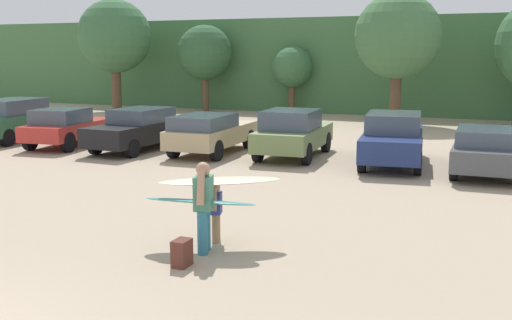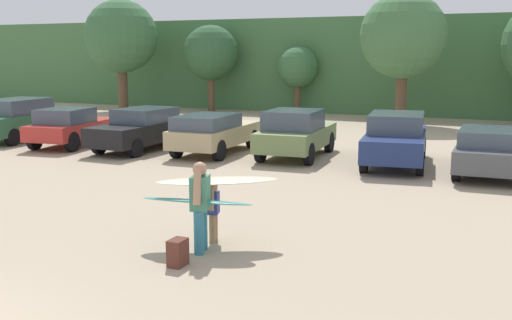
% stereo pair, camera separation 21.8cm
% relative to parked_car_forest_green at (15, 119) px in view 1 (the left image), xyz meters
% --- Properties ---
extents(hillside_ridge, '(108.00, 12.00, 5.48)m').
position_rel_parked_car_forest_green_xyz_m(hillside_ridge, '(11.76, 21.40, 1.87)').
color(hillside_ridge, '#427042').
rests_on(hillside_ridge, ground_plane).
extents(tree_center_right, '(4.36, 4.36, 6.63)m').
position_rel_parked_car_forest_green_xyz_m(tree_center_right, '(-3.91, 12.30, 3.55)').
color(tree_center_right, brown).
rests_on(tree_center_right, ground_plane).
extents(tree_center, '(3.23, 3.23, 5.10)m').
position_rel_parked_car_forest_green_xyz_m(tree_center, '(1.34, 13.84, 2.59)').
color(tree_center, brown).
rests_on(tree_center, ground_plane).
extents(tree_center_left, '(2.34, 2.34, 3.84)m').
position_rel_parked_car_forest_green_xyz_m(tree_center_left, '(6.49, 14.71, 1.77)').
color(tree_center_left, brown).
rests_on(tree_center_left, ground_plane).
extents(tree_left, '(4.16, 4.16, 6.36)m').
position_rel_parked_car_forest_green_xyz_m(tree_left, '(12.94, 11.77, 3.38)').
color(tree_left, brown).
rests_on(tree_left, ground_plane).
extents(parked_car_forest_green, '(2.25, 4.83, 1.66)m').
position_rel_parked_car_forest_green_xyz_m(parked_car_forest_green, '(0.00, 0.00, 0.00)').
color(parked_car_forest_green, '#2D6642').
rests_on(parked_car_forest_green, ground_plane).
extents(parked_car_red, '(2.21, 4.14, 1.45)m').
position_rel_parked_car_forest_green_xyz_m(parked_car_red, '(3.03, -0.53, -0.11)').
color(parked_car_red, '#B72D28').
rests_on(parked_car_red, ground_plane).
extents(parked_car_black, '(1.90, 4.70, 1.49)m').
position_rel_parked_car_forest_green_xyz_m(parked_car_black, '(5.98, -0.10, -0.10)').
color(parked_car_black, black).
rests_on(parked_car_black, ground_plane).
extents(parked_car_tan, '(1.90, 4.34, 1.40)m').
position_rel_parked_car_forest_green_xyz_m(parked_car_tan, '(8.74, 0.04, -0.10)').
color(parked_car_tan, tan).
rests_on(parked_car_tan, ground_plane).
extents(parked_car_olive_green, '(2.03, 4.24, 1.61)m').
position_rel_parked_car_forest_green_xyz_m(parked_car_olive_green, '(11.59, 0.49, -0.04)').
color(parked_car_olive_green, '#6B7F4C').
rests_on(parked_car_olive_green, ground_plane).
extents(parked_car_navy, '(2.35, 4.73, 1.60)m').
position_rel_parked_car_forest_green_xyz_m(parked_car_navy, '(14.91, 0.44, -0.03)').
color(parked_car_navy, navy).
rests_on(parked_car_navy, ground_plane).
extents(parked_car_dark_gray, '(1.91, 4.67, 1.36)m').
position_rel_parked_car_forest_green_xyz_m(parked_car_dark_gray, '(17.71, 0.07, -0.15)').
color(parked_car_dark_gray, '#4C4F54').
rests_on(parked_car_dark_gray, ground_plane).
extents(person_adult, '(0.40, 0.69, 1.61)m').
position_rel_parked_car_forest_green_xyz_m(person_adult, '(13.47, -9.47, 0.04)').
color(person_adult, teal).
rests_on(person_adult, ground_plane).
extents(person_child, '(0.27, 0.51, 1.10)m').
position_rel_parked_car_forest_green_xyz_m(person_child, '(13.38, -8.82, -0.25)').
color(person_child, '#8C6B4C').
rests_on(person_child, ground_plane).
extents(surfboard_teal, '(2.11, 0.89, 0.19)m').
position_rel_parked_car_forest_green_xyz_m(surfboard_teal, '(13.32, -9.32, -0.00)').
color(surfboard_teal, teal).
extents(surfboard_cream, '(2.22, 1.72, 0.08)m').
position_rel_parked_car_forest_green_xyz_m(surfboard_cream, '(13.50, -8.86, 0.30)').
color(surfboard_cream, beige).
extents(backpack_dropped, '(0.24, 0.34, 0.45)m').
position_rel_parked_car_forest_green_xyz_m(backpack_dropped, '(13.47, -10.25, -0.64)').
color(backpack_dropped, '#592D23').
rests_on(backpack_dropped, ground_plane).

